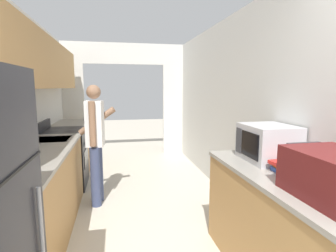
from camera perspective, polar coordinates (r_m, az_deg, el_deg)
name	(u,v)px	position (r m, az deg, el deg)	size (l,w,h in m)	color
wall_left	(14,91)	(3.24, -30.51, 6.59)	(0.38, 7.66, 2.50)	silver
wall_right	(257,114)	(3.12, 18.89, 2.49)	(0.06, 7.66, 2.50)	silver
wall_far_with_doorway	(125,92)	(5.94, -9.40, 7.36)	(3.04, 0.06, 2.50)	silver
counter_left	(54,174)	(3.72, -23.62, -9.47)	(0.62, 4.03, 0.90)	#B2844C
counter_right	(285,233)	(2.33, 24.20, -20.50)	(0.62, 1.69, 0.90)	#B2844C
range_oven	(65,158)	(4.43, -21.47, -6.43)	(0.66, 0.75, 1.04)	black
person	(96,142)	(3.56, -15.50, -3.33)	(0.51, 0.41, 1.58)	#384266
suitcase	(336,176)	(1.82, 32.74, -9.13)	(0.42, 0.56, 0.28)	#5B1919
microwave	(268,143)	(2.49, 20.88, -3.44)	(0.40, 0.47, 0.32)	#B7B7BC
book_stack	(292,169)	(2.18, 25.38, -8.40)	(0.26, 0.31, 0.09)	#2D4C99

